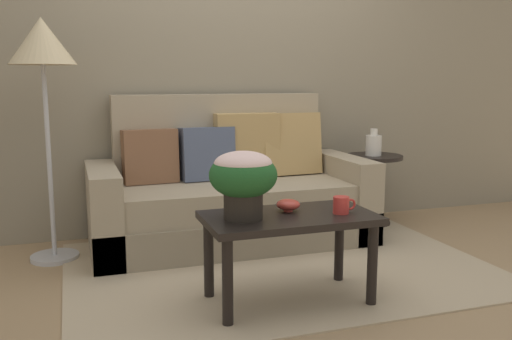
# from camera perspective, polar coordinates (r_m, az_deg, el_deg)

# --- Properties ---
(ground_plane) EXTENTS (14.00, 14.00, 0.00)m
(ground_plane) POSITION_cam_1_polar(r_m,az_deg,el_deg) (3.58, 2.31, -9.89)
(ground_plane) COLOR #997A56
(wall_back) EXTENTS (6.40, 0.12, 2.84)m
(wall_back) POSITION_cam_1_polar(r_m,az_deg,el_deg) (4.44, -2.81, 12.45)
(wall_back) COLOR gray
(wall_back) RESTS_ON ground
(area_rug) EXTENTS (2.59, 1.85, 0.01)m
(area_rug) POSITION_cam_1_polar(r_m,az_deg,el_deg) (3.57, 2.37, -9.87)
(area_rug) COLOR tan
(area_rug) RESTS_ON ground
(couch) EXTENTS (1.97, 0.85, 1.06)m
(couch) POSITION_cam_1_polar(r_m,az_deg,el_deg) (4.05, -2.71, -2.59)
(couch) COLOR gray
(couch) RESTS_ON ground
(coffee_table) EXTENTS (0.90, 0.49, 0.48)m
(coffee_table) POSITION_cam_1_polar(r_m,az_deg,el_deg) (2.94, 3.43, -5.99)
(coffee_table) COLOR black
(coffee_table) RESTS_ON ground
(side_table) EXTENTS (0.45, 0.45, 0.57)m
(side_table) POSITION_cam_1_polar(r_m,az_deg,el_deg) (4.59, 11.92, -0.69)
(side_table) COLOR black
(side_table) RESTS_ON ground
(floor_lamp) EXTENTS (0.41, 0.41, 1.55)m
(floor_lamp) POSITION_cam_1_polar(r_m,az_deg,el_deg) (3.78, -20.98, 10.84)
(floor_lamp) COLOR #B2B2B7
(floor_lamp) RESTS_ON ground
(potted_plant) EXTENTS (0.34, 0.34, 0.34)m
(potted_plant) POSITION_cam_1_polar(r_m,az_deg,el_deg) (2.79, -1.32, -0.64)
(potted_plant) COLOR black
(potted_plant) RESTS_ON coffee_table
(coffee_mug) EXTENTS (0.13, 0.09, 0.09)m
(coffee_mug) POSITION_cam_1_polar(r_m,az_deg,el_deg) (2.97, 8.76, -3.56)
(coffee_mug) COLOR red
(coffee_mug) RESTS_ON coffee_table
(snack_bowl) EXTENTS (0.13, 0.13, 0.07)m
(snack_bowl) POSITION_cam_1_polar(r_m,az_deg,el_deg) (2.98, 3.31, -3.57)
(snack_bowl) COLOR #B2382D
(snack_bowl) RESTS_ON coffee_table
(table_vase) EXTENTS (0.13, 0.13, 0.21)m
(table_vase) POSITION_cam_1_polar(r_m,az_deg,el_deg) (4.53, 11.93, 2.55)
(table_vase) COLOR silver
(table_vase) RESTS_ON side_table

